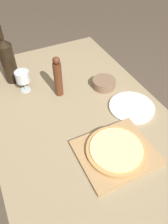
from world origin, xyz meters
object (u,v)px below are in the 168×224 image
at_px(pepper_mill, 58,77).
at_px(wine_glass, 23,77).
at_px(wine_bottle, 8,60).
at_px(pizza, 116,150).
at_px(small_bowl, 104,83).

relative_size(pepper_mill, wine_glass, 1.87).
bearing_deg(pepper_mill, wine_bottle, 130.23).
bearing_deg(pepper_mill, pizza, -81.31).
xyz_separation_m(pepper_mill, wine_glass, (-0.18, 0.12, -0.02)).
bearing_deg(small_bowl, pizza, -113.27).
relative_size(pizza, wine_glass, 2.06).
bearing_deg(wine_bottle, pizza, -68.91).
xyz_separation_m(pizza, small_bowl, (0.20, 0.46, -0.00)).
bearing_deg(wine_glass, pizza, -68.29).
relative_size(wine_bottle, small_bowl, 2.55).
height_order(wine_bottle, wine_glass, wine_bottle).
distance_m(pizza, wine_bottle, 0.84).
relative_size(pizza, small_bowl, 1.97).
bearing_deg(small_bowl, wine_bottle, 147.30).
xyz_separation_m(wine_glass, small_bowl, (0.45, -0.18, -0.07)).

